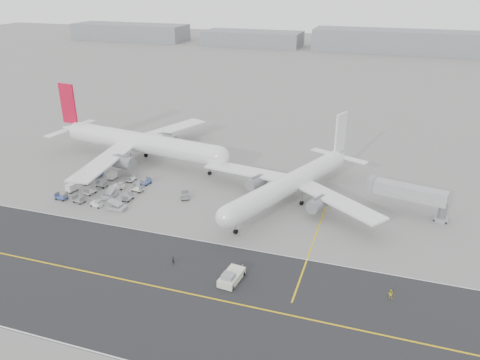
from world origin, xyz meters
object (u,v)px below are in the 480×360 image
(airliner_a, at_px, (138,142))
(ground_crew_b, at_px, (391,294))
(pushback_tug, at_px, (231,277))
(airliner_b, at_px, (292,183))
(ground_crew_a, at_px, (173,260))
(jet_bridge, at_px, (408,193))

(airliner_a, height_order, ground_crew_b, airliner_a)
(pushback_tug, relative_size, ground_crew_b, 4.73)
(airliner_b, relative_size, ground_crew_a, 28.97)
(pushback_tug, bearing_deg, jet_bridge, 58.32)
(airliner_b, xyz_separation_m, ground_crew_b, (22.71, -28.95, -3.94))
(airliner_b, height_order, pushback_tug, airliner_b)
(airliner_b, distance_m, pushback_tug, 33.15)
(jet_bridge, distance_m, ground_crew_a, 51.96)
(ground_crew_a, distance_m, ground_crew_b, 37.25)
(ground_crew_a, bearing_deg, airliner_b, 87.69)
(airliner_a, xyz_separation_m, ground_crew_b, (68.10, -40.61, -4.75))
(airliner_b, xyz_separation_m, pushback_tug, (-2.94, -32.79, -3.86))
(jet_bridge, bearing_deg, pushback_tug, -116.23)
(airliner_a, distance_m, ground_crew_b, 79.43)
(airliner_a, xyz_separation_m, pushback_tug, (42.45, -44.45, -4.68))
(pushback_tug, distance_m, jet_bridge, 45.18)
(jet_bridge, height_order, ground_crew_b, jet_bridge)
(jet_bridge, bearing_deg, ground_crew_a, -127.49)
(airliner_a, relative_size, ground_crew_a, 35.74)
(pushback_tug, relative_size, ground_crew_a, 4.87)
(ground_crew_a, bearing_deg, jet_bridge, 63.37)
(pushback_tug, height_order, jet_bridge, jet_bridge)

